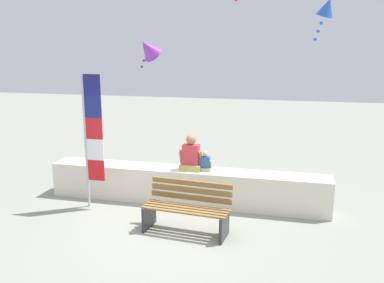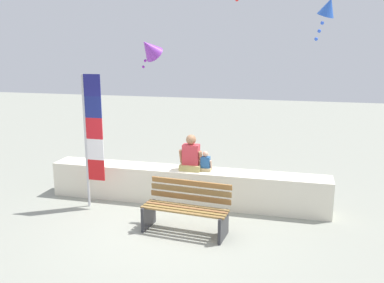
# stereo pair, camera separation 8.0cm
# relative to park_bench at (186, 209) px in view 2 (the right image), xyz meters

# --- Properties ---
(ground_plane) EXTENTS (40.00, 40.00, 0.00)m
(ground_plane) POSITION_rel_park_bench_xyz_m (-0.38, 0.10, -0.41)
(ground_plane) COLOR gray
(seawall_ledge) EXTENTS (5.93, 0.61, 0.74)m
(seawall_ledge) POSITION_rel_park_bench_xyz_m (-0.38, 1.36, -0.04)
(seawall_ledge) COLOR silver
(seawall_ledge) RESTS_ON ground
(park_bench) EXTENTS (1.59, 0.75, 0.88)m
(park_bench) POSITION_rel_park_bench_xyz_m (0.00, 0.00, 0.00)
(park_bench) COLOR olive
(park_bench) RESTS_ON ground
(person_adult) EXTENTS (0.49, 0.36, 0.75)m
(person_adult) POSITION_rel_park_bench_xyz_m (-0.26, 1.35, 0.62)
(person_adult) COLOR tan
(person_adult) RESTS_ON seawall_ledge
(person_child) EXTENTS (0.27, 0.20, 0.42)m
(person_child) POSITION_rel_park_bench_xyz_m (0.04, 1.35, 0.49)
(person_child) COLOR tan
(person_child) RESTS_ON seawall_ledge
(flag_banner) EXTENTS (0.41, 0.05, 2.74)m
(flag_banner) POSITION_rel_park_bench_xyz_m (-2.15, 0.66, 1.14)
(flag_banner) COLOR #B7B7BC
(flag_banner) RESTS_ON ground
(kite_purple) EXTENTS (0.90, 0.97, 0.97)m
(kite_purple) POSITION_rel_park_bench_xyz_m (-2.40, 4.79, 2.82)
(kite_purple) COLOR purple
(kite_blue) EXTENTS (0.65, 0.68, 1.02)m
(kite_blue) POSITION_rel_park_bench_xyz_m (2.38, 3.70, 3.72)
(kite_blue) COLOR blue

